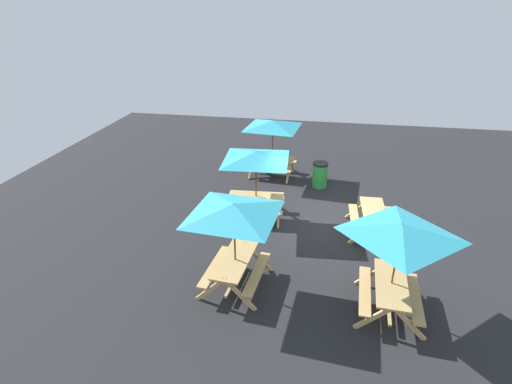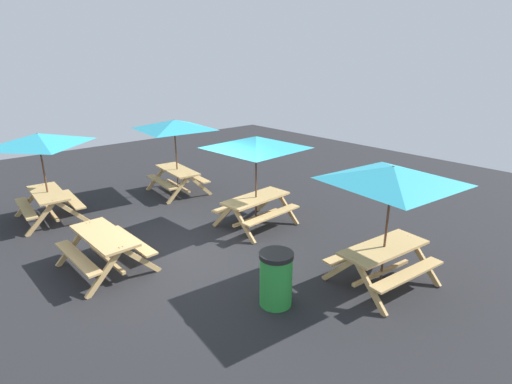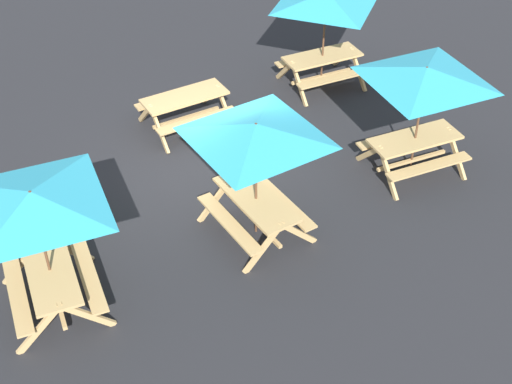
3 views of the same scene
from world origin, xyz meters
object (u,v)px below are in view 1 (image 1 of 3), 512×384
at_px(picnic_table_0, 373,216).
at_px(picnic_table_2, 273,128).
at_px(picnic_table_4, 400,237).
at_px(picnic_table_3, 234,216).
at_px(trash_bin_green, 320,175).
at_px(picnic_table_1, 256,161).

xyz_separation_m(picnic_table_0, picnic_table_2, (-3.95, -3.70, 1.43)).
height_order(picnic_table_0, picnic_table_4, picnic_table_4).
xyz_separation_m(picnic_table_0, picnic_table_3, (3.25, -3.59, 1.43)).
bearing_deg(picnic_table_3, trash_bin_green, 168.94).
bearing_deg(picnic_table_3, picnic_table_4, 91.12).
distance_m(picnic_table_1, picnic_table_4, 5.42).
bearing_deg(picnic_table_2, picnic_table_3, -82.96).
distance_m(picnic_table_0, picnic_table_4, 3.80).
bearing_deg(trash_bin_green, picnic_table_1, -35.49).
relative_size(picnic_table_4, trash_bin_green, 2.38).
bearing_deg(picnic_table_2, picnic_table_1, -84.12).
distance_m(picnic_table_0, picnic_table_2, 5.60).
bearing_deg(picnic_table_2, picnic_table_4, -56.94).
bearing_deg(picnic_table_4, picnic_table_2, -149.50).
bearing_deg(trash_bin_green, picnic_table_4, 15.33).
bearing_deg(picnic_table_1, picnic_table_4, -49.20).
bearing_deg(picnic_table_3, picnic_table_0, 137.42).
relative_size(picnic_table_1, trash_bin_green, 2.88).
relative_size(picnic_table_2, picnic_table_4, 1.20).
height_order(picnic_table_3, picnic_table_4, same).
relative_size(picnic_table_3, picnic_table_4, 1.21).
distance_m(picnic_table_0, picnic_table_1, 3.99).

